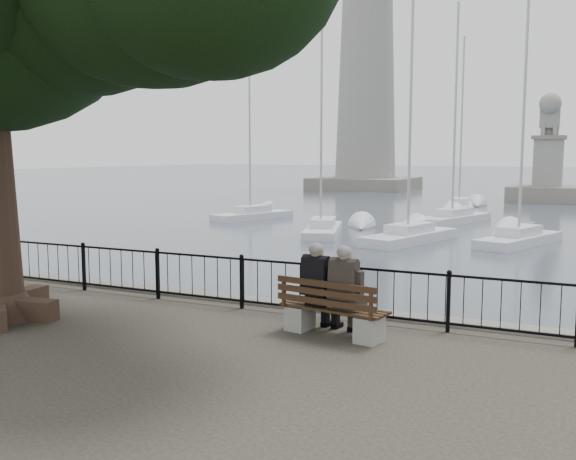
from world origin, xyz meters
The scene contains 13 objects.
harbor centered at (0.00, 3.00, -0.50)m, with size 260.00×260.00×1.20m.
railing centered at (0.00, 2.50, 0.56)m, with size 22.06×0.06×1.00m.
bench centered at (1.30, 1.44, 0.34)m, with size 1.92×0.85×0.98m.
person_left centered at (1.03, 1.60, 0.71)m, with size 0.51×0.82×1.55m.
person_right centered at (1.56, 1.51, 0.71)m, with size 0.51×0.82×1.55m.
lighthouse centered at (-18.00, 62.00, 12.83)m, with size 10.75×10.75×32.64m.
lion_monument centered at (2.00, 49.93, 1.28)m, with size 6.16×6.16×9.05m.
sailboat_a centered at (-6.80, 21.20, -0.68)m, with size 3.08×5.77×11.07m.
sailboat_b centered at (-2.20, 20.38, -0.65)m, with size 3.31×6.30×12.54m.
sailboat_c centered at (2.42, 21.58, -0.67)m, with size 3.39×5.87×11.47m.
sailboat_e centered at (-13.61, 26.50, -0.62)m, with size 3.44×5.68×13.10m.
sailboat_f centered at (-1.93, 29.41, -0.65)m, with size 3.57×6.37×12.65m.
sailboat_h centered at (-3.22, 38.82, -0.65)m, with size 2.73×6.08×12.39m.
Camera 1 is at (5.02, -8.28, 3.02)m, focal length 40.00 mm.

